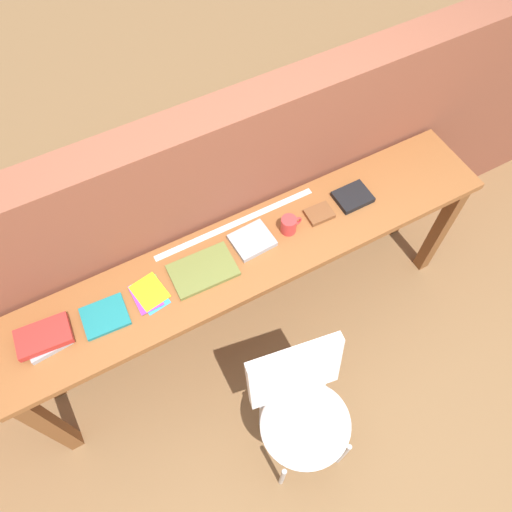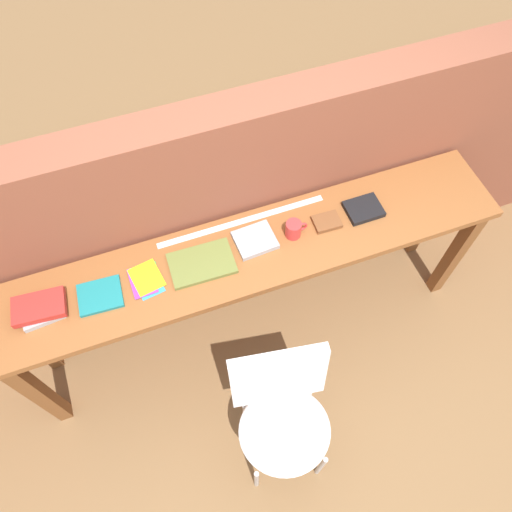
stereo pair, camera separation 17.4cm
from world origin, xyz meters
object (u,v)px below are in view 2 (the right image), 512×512
at_px(book_open_centre, 202,263).
at_px(chair_white_moulded, 282,412).
at_px(magazine_cycling, 100,296).
at_px(mug, 294,229).
at_px(pamphlet_pile_colourful, 146,279).
at_px(book_repair_rightmost, 364,209).
at_px(leather_journal_brown, 327,222).
at_px(book_stack_leftmost, 40,308).

bearing_deg(book_open_centre, chair_white_moulded, -75.77).
bearing_deg(magazine_cycling, mug, 4.34).
height_order(pamphlet_pile_colourful, book_open_centre, book_open_centre).
bearing_deg(mug, magazine_cycling, -179.04).
distance_m(chair_white_moulded, book_repair_rightmost, 1.06).
bearing_deg(mug, leather_journal_brown, 1.42).
distance_m(book_open_centre, book_repair_rightmost, 0.84).
relative_size(book_stack_leftmost, book_open_centre, 0.79).
bearing_deg(pamphlet_pile_colourful, chair_white_moulded, -59.04).
height_order(chair_white_moulded, mug, mug).
height_order(book_stack_leftmost, book_repair_rightmost, book_stack_leftmost).
bearing_deg(book_stack_leftmost, book_open_centre, -0.87).
distance_m(book_stack_leftmost, leather_journal_brown, 1.37).
xyz_separation_m(magazine_cycling, mug, (0.94, 0.02, 0.04)).
relative_size(book_stack_leftmost, leather_journal_brown, 1.82).
xyz_separation_m(book_stack_leftmost, mug, (1.20, 0.00, 0.01)).
distance_m(chair_white_moulded, book_stack_leftmost, 1.19).
bearing_deg(chair_white_moulded, book_open_centre, 102.47).
bearing_deg(pamphlet_pile_colourful, mug, 0.15).
distance_m(magazine_cycling, pamphlet_pile_colourful, 0.21).
bearing_deg(chair_white_moulded, leather_journal_brown, 55.04).
xyz_separation_m(pamphlet_pile_colourful, mug, (0.73, 0.00, 0.04)).
bearing_deg(chair_white_moulded, mug, 65.79).
bearing_deg(leather_journal_brown, book_open_centre, -176.39).
bearing_deg(book_repair_rightmost, magazine_cycling, -178.58).
bearing_deg(book_repair_rightmost, book_stack_leftmost, -179.34).
relative_size(book_stack_leftmost, magazine_cycling, 1.22).
xyz_separation_m(magazine_cycling, book_repair_rightmost, (1.32, 0.03, 0.00)).
bearing_deg(mug, book_open_centre, -178.63).
bearing_deg(book_stack_leftmost, pamphlet_pile_colourful, -0.23).
bearing_deg(book_repair_rightmost, mug, -178.04).
height_order(chair_white_moulded, book_stack_leftmost, book_stack_leftmost).
bearing_deg(magazine_cycling, chair_white_moulded, -43.92).
bearing_deg(magazine_cycling, book_stack_leftmost, 179.86).
bearing_deg(book_repair_rightmost, chair_white_moulded, -134.12).
bearing_deg(book_stack_leftmost, chair_white_moulded, -38.25).
xyz_separation_m(book_stack_leftmost, pamphlet_pile_colourful, (0.47, -0.00, -0.03)).
relative_size(book_stack_leftmost, pamphlet_pile_colourful, 1.22).
bearing_deg(chair_white_moulded, book_stack_leftmost, 141.75).
bearing_deg(pamphlet_pile_colourful, magazine_cycling, -176.25).
bearing_deg(magazine_cycling, book_open_centre, 3.93).
bearing_deg(book_open_centre, leather_journal_brown, 3.14).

